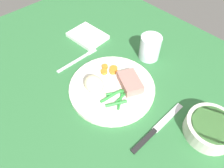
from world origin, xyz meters
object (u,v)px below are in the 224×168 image
object	(u,v)px
fork	(77,60)
dinner_plate	(112,88)
knife	(157,128)
salad_bowl	(211,128)
water_glass	(150,49)
napkin	(88,36)
meat_portion	(130,82)

from	to	relation	value
fork	dinner_plate	bearing A→B (deg)	-0.87
dinner_plate	fork	bearing A→B (deg)	-179.16
dinner_plate	fork	distance (cm)	17.59
knife	salad_bowl	xyz separation A→B (cm)	(9.79, 8.92, 2.30)
water_glass	napkin	xyz separation A→B (cm)	(-23.25, -9.01, -2.82)
fork	napkin	xyz separation A→B (cm)	(-7.58, 10.83, 0.58)
knife	fork	bearing A→B (deg)	-179.73
dinner_plate	salad_bowl	size ratio (longest dim) A/B	2.03
salad_bowl	knife	bearing A→B (deg)	-137.66
dinner_plate	meat_portion	size ratio (longest dim) A/B	3.15
dinner_plate	meat_portion	world-z (taller)	meat_portion
meat_portion	water_glass	world-z (taller)	water_glass
knife	salad_bowl	world-z (taller)	salad_bowl
fork	water_glass	distance (cm)	25.50
water_glass	napkin	bearing A→B (deg)	-158.82
meat_portion	fork	bearing A→B (deg)	-168.26
knife	water_glass	size ratio (longest dim) A/B	2.42
meat_portion	salad_bowl	world-z (taller)	same
knife	napkin	bearing A→B (deg)	166.21
water_glass	salad_bowl	size ratio (longest dim) A/B	0.66
fork	knife	world-z (taller)	knife
fork	napkin	size ratio (longest dim) A/B	1.22
water_glass	knife	bearing A→B (deg)	-44.85
napkin	meat_portion	bearing A→B (deg)	-12.64
dinner_plate	water_glass	bearing A→B (deg)	95.58
water_glass	napkin	distance (cm)	25.09
knife	napkin	size ratio (longest dim) A/B	1.50
salad_bowl	fork	bearing A→B (deg)	-168.92
dinner_plate	water_glass	distance (cm)	19.87
water_glass	salad_bowl	world-z (taller)	water_glass
meat_portion	salad_bowl	xyz separation A→B (cm)	(24.31, 4.51, -0.54)
salad_bowl	napkin	size ratio (longest dim) A/B	0.95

